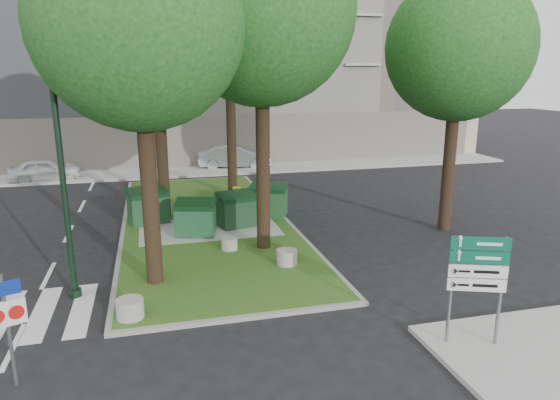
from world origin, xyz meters
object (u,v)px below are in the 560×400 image
object	(u,v)px
tree_median_mid	(158,36)
street_lamp	(60,156)
car_white	(45,170)
bollard_left	(130,308)
tree_median_near_left	(141,3)
dumpster_c	(237,210)
litter_bin	(237,194)
tree_median_far	(230,10)
dumpster_a	(148,206)
dumpster_d	(268,200)
bollard_right	(287,257)
dumpster_b	(196,218)
bollard_mid	(229,244)
traffic_sign_pole	(6,316)
directional_sign	(477,273)
tree_street_right	(461,33)
car_silver	(234,156)

from	to	relation	value
tree_median_mid	street_lamp	size ratio (longest dim) A/B	1.69
car_white	bollard_left	bearing A→B (deg)	-171.67
tree_median_near_left	street_lamp	xyz separation A→B (m)	(-2.13, -0.26, -3.60)
dumpster_c	litter_bin	bearing A→B (deg)	67.55
tree_median_near_left	litter_bin	bearing A→B (deg)	66.10
tree_median_far	dumpster_a	xyz separation A→B (m)	(-3.93, -3.78, -7.55)
dumpster_d	car_white	xyz separation A→B (m)	(-10.00, 9.94, -0.14)
litter_bin	car_white	xyz separation A→B (m)	(-9.17, 7.35, 0.17)
tree_median_far	car_white	bearing A→B (deg)	147.45
bollard_right	car_white	distance (m)	17.80
dumpster_b	bollard_mid	world-z (taller)	dumpster_b
traffic_sign_pole	litter_bin	bearing A→B (deg)	41.20
dumpster_c	directional_sign	world-z (taller)	directional_sign
tree_street_right	car_silver	size ratio (longest dim) A/B	2.30
dumpster_a	bollard_left	world-z (taller)	dumpster_a
dumpster_c	street_lamp	world-z (taller)	street_lamp
dumpster_c	tree_median_near_left	bearing A→B (deg)	-136.69
tree_median_mid	dumpster_d	distance (m)	7.42
directional_sign	car_silver	distance (m)	21.83
bollard_mid	litter_bin	xyz separation A→B (m)	(1.30, 6.10, 0.14)
tree_median_far	dumpster_d	size ratio (longest dim) A/B	6.93
dumpster_b	tree_median_far	bearing A→B (deg)	83.01
dumpster_a	car_silver	distance (m)	12.15
dumpster_c	bollard_mid	bearing A→B (deg)	-118.59
litter_bin	traffic_sign_pole	xyz separation A→B (m)	(-6.27, -12.13, 0.97)
litter_bin	car_silver	world-z (taller)	car_silver
traffic_sign_pole	bollard_left	bearing A→B (deg)	23.33
tree_median_mid	traffic_sign_pole	world-z (taller)	tree_median_mid
street_lamp	traffic_sign_pole	world-z (taller)	street_lamp
bollard_right	street_lamp	size ratio (longest dim) A/B	0.10
dumpster_c	bollard_right	xyz separation A→B (m)	(0.77, -4.18, -0.40)
dumpster_a	car_silver	xyz separation A→B (m)	(5.14, 11.01, -0.05)
dumpster_b	car_silver	world-z (taller)	car_silver
dumpster_a	bollard_left	bearing A→B (deg)	-107.32
tree_median_mid	bollard_mid	xyz separation A→B (m)	(1.78, -4.52, -6.67)
tree_median_mid	car_silver	distance (m)	12.78
tree_median_near_left	traffic_sign_pole	size ratio (longest dim) A/B	4.75
bollard_mid	car_silver	bearing A→B (deg)	79.89
tree_median_near_left	dumpster_c	world-z (taller)	tree_median_near_left
tree_median_mid	tree_median_far	size ratio (longest dim) A/B	0.84
tree_street_right	street_lamp	bearing A→B (deg)	-167.68
tree_median_mid	litter_bin	distance (m)	7.39
bollard_right	directional_sign	distance (m)	6.06
dumpster_c	car_white	world-z (taller)	dumpster_c
tree_median_far	bollard_mid	size ratio (longest dim) A/B	22.64
dumpster_c	dumpster_b	bearing A→B (deg)	-169.45
tree_median_near_left	street_lamp	world-z (taller)	tree_median_near_left
bollard_right	tree_median_mid	bearing A→B (deg)	117.51
dumpster_b	directional_sign	world-z (taller)	directional_sign
tree_street_right	dumpster_b	size ratio (longest dim) A/B	6.38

